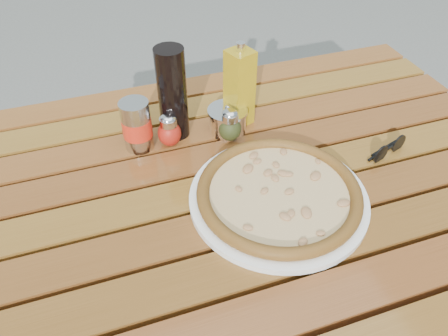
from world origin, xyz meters
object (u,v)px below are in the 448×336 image
object	(u,v)px
parmesan_tin	(228,120)
sunglasses	(389,149)
oregano_shaker	(230,125)
dark_bottle	(172,94)
pepper_shaker	(169,130)
soda_can	(137,126)
table	(227,209)
pizza	(279,193)
olive_oil_cruet	(239,88)
plate	(278,198)

from	to	relation	value
parmesan_tin	sunglasses	size ratio (longest dim) A/B	1.11
oregano_shaker	parmesan_tin	distance (m)	0.04
oregano_shaker	dark_bottle	xyz separation A→B (m)	(-0.12, 0.06, 0.07)
dark_bottle	pepper_shaker	bearing A→B (deg)	-121.99
soda_can	table	bearing A→B (deg)	-51.41
oregano_shaker	sunglasses	world-z (taller)	oregano_shaker
pizza	olive_oil_cruet	xyz separation A→B (m)	(0.02, 0.28, 0.07)
plate	pepper_shaker	size ratio (longest dim) A/B	4.39
table	plate	world-z (taller)	plate
plate	dark_bottle	size ratio (longest dim) A/B	1.64
dark_bottle	soda_can	xyz separation A→B (m)	(-0.09, -0.02, -0.05)
olive_oil_cruet	sunglasses	world-z (taller)	olive_oil_cruet
dark_bottle	pizza	bearing A→B (deg)	-63.83
pepper_shaker	parmesan_tin	size ratio (longest dim) A/B	0.68
parmesan_tin	pizza	bearing A→B (deg)	-85.80
pizza	olive_oil_cruet	size ratio (longest dim) A/B	1.82
table	parmesan_tin	bearing A→B (deg)	70.55
table	pepper_shaker	bearing A→B (deg)	114.81
plate	pepper_shaker	xyz separation A→B (m)	(-0.16, 0.25, 0.03)
table	dark_bottle	size ratio (longest dim) A/B	6.36
olive_oil_cruet	plate	bearing A→B (deg)	-93.86
soda_can	olive_oil_cruet	xyz separation A→B (m)	(0.25, 0.02, 0.04)
plate	pizza	size ratio (longest dim) A/B	0.94
table	olive_oil_cruet	distance (m)	0.29
oregano_shaker	olive_oil_cruet	bearing A→B (deg)	53.23
table	pizza	distance (m)	0.15
olive_oil_cruet	oregano_shaker	bearing A→B (deg)	-126.77
pizza	parmesan_tin	world-z (taller)	parmesan_tin
plate	oregano_shaker	bearing A→B (deg)	96.40
pizza	dark_bottle	xyz separation A→B (m)	(-0.14, 0.29, 0.09)
soda_can	sunglasses	xyz separation A→B (m)	(0.53, -0.21, -0.04)
plate	oregano_shaker	xyz separation A→B (m)	(-0.03, 0.22, 0.03)
plate	soda_can	distance (m)	0.36
table	olive_oil_cruet	size ratio (longest dim) A/B	6.67
olive_oil_cruet	dark_bottle	bearing A→B (deg)	178.85
soda_can	olive_oil_cruet	world-z (taller)	olive_oil_cruet
table	soda_can	bearing A→B (deg)	128.59
oregano_shaker	olive_oil_cruet	xyz separation A→B (m)	(0.04, 0.06, 0.06)
parmesan_tin	sunglasses	distance (m)	0.37
sunglasses	olive_oil_cruet	bearing A→B (deg)	121.85
table	oregano_shaker	xyz separation A→B (m)	(0.06, 0.15, 0.11)
sunglasses	pepper_shaker	bearing A→B (deg)	138.35
dark_bottle	sunglasses	xyz separation A→B (m)	(0.44, -0.23, -0.09)
pizza	pepper_shaker	bearing A→B (deg)	123.02
pepper_shaker	soda_can	bearing A→B (deg)	168.86
dark_bottle	parmesan_tin	distance (m)	0.15
table	pepper_shaker	world-z (taller)	pepper_shaker
pizza	parmesan_tin	bearing A→B (deg)	94.20
table	plate	distance (m)	0.14
dark_bottle	olive_oil_cruet	world-z (taller)	dark_bottle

